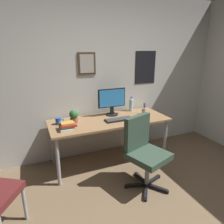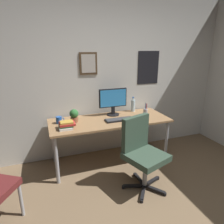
% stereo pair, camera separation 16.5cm
% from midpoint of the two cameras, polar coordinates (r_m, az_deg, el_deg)
% --- Properties ---
extents(wall_back, '(4.40, 0.10, 2.60)m').
position_cam_midpoint_polar(wall_back, '(3.39, -0.18, 9.66)').
color(wall_back, silver).
rests_on(wall_back, ground_plane).
extents(desk, '(1.82, 0.71, 0.72)m').
position_cam_midpoint_polar(desk, '(3.12, 0.90, -3.34)').
color(desk, '#936D47').
rests_on(desk, ground_plane).
extents(office_chair, '(0.59, 0.60, 0.95)m').
position_cam_midpoint_polar(office_chair, '(2.66, 10.17, -10.48)').
color(office_chair, '#334738').
rests_on(office_chair, ground_plane).
extents(monitor, '(0.46, 0.20, 0.43)m').
position_cam_midpoint_polar(monitor, '(3.25, 1.75, 3.21)').
color(monitor, black).
rests_on(monitor, desk).
extents(keyboard, '(0.43, 0.15, 0.03)m').
position_cam_midpoint_polar(keyboard, '(3.06, 3.60, -2.15)').
color(keyboard, black).
rests_on(keyboard, desk).
extents(computer_mouse, '(0.06, 0.11, 0.04)m').
position_cam_midpoint_polar(computer_mouse, '(3.17, 8.77, -1.56)').
color(computer_mouse, black).
rests_on(computer_mouse, desk).
extents(water_bottle, '(0.07, 0.07, 0.25)m').
position_cam_midpoint_polar(water_bottle, '(3.50, 7.30, 1.89)').
color(water_bottle, silver).
rests_on(water_bottle, desk).
extents(coffee_mug_near, '(0.12, 0.08, 0.10)m').
position_cam_midpoint_polar(coffee_mug_near, '(3.01, -13.22, -2.22)').
color(coffee_mug_near, '#2659B2').
rests_on(coffee_mug_near, desk).
extents(potted_plant, '(0.13, 0.13, 0.20)m').
position_cam_midpoint_polar(potted_plant, '(3.00, -9.13, -0.92)').
color(potted_plant, brown).
rests_on(potted_plant, desk).
extents(pen_cup, '(0.07, 0.07, 0.20)m').
position_cam_midpoint_polar(pen_cup, '(3.37, 10.82, 0.16)').
color(pen_cup, '#9EA0A5').
rests_on(pen_cup, desk).
extents(book_stack_left, '(0.22, 0.18, 0.10)m').
position_cam_midpoint_polar(book_stack_left, '(2.78, -11.10, -3.66)').
color(book_stack_left, silver).
rests_on(book_stack_left, desk).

